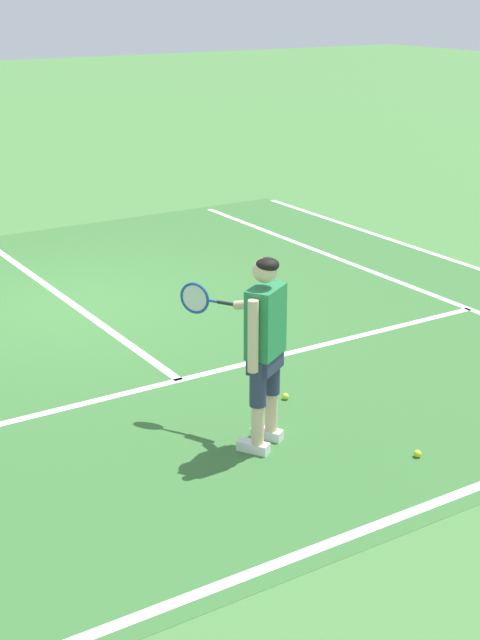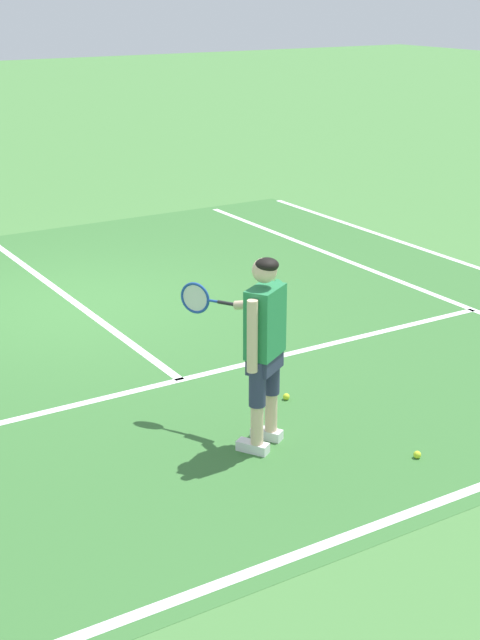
% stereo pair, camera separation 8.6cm
% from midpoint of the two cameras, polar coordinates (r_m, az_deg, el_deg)
% --- Properties ---
extents(ground_plane, '(80.00, 80.00, 0.00)m').
position_cam_midpoint_polar(ground_plane, '(11.77, -9.95, 1.00)').
color(ground_plane, '#477F3D').
extents(court_inner_surface, '(10.98, 9.94, 0.00)m').
position_cam_midpoint_polar(court_inner_surface, '(10.74, -7.59, -0.73)').
color(court_inner_surface, '#387033').
rests_on(court_inner_surface, ground).
extents(line_baseline, '(10.98, 0.10, 0.01)m').
position_cam_midpoint_polar(line_baseline, '(7.08, 8.96, -12.49)').
color(line_baseline, white).
rests_on(line_baseline, ground).
extents(line_service, '(8.23, 0.10, 0.01)m').
position_cam_midpoint_polar(line_service, '(9.38, -3.47, -3.74)').
color(line_service, white).
rests_on(line_service, ground).
extents(line_centre_service, '(0.10, 6.40, 0.01)m').
position_cam_midpoint_polar(line_centre_service, '(12.12, -10.66, 1.53)').
color(line_centre_service, white).
rests_on(line_centre_service, ground).
extents(line_singles_right, '(0.10, 9.54, 0.01)m').
position_cam_midpoint_polar(line_singles_right, '(12.86, 9.35, 2.69)').
color(line_singles_right, white).
rests_on(line_singles_right, ground).
extents(line_doubles_right, '(0.10, 9.54, 0.01)m').
position_cam_midpoint_polar(line_doubles_right, '(13.77, 13.72, 3.55)').
color(line_doubles_right, white).
rests_on(line_doubles_right, ground).
extents(tennis_player, '(0.55, 1.22, 1.71)m').
position_cam_midpoint_polar(tennis_player, '(7.70, 1.72, -1.25)').
color(tennis_player, white).
rests_on(tennis_player, ground).
extents(tennis_ball_near_feet, '(0.07, 0.07, 0.07)m').
position_cam_midpoint_polar(tennis_ball_near_feet, '(8.94, 3.18, -4.79)').
color(tennis_ball_near_feet, '#CCE02D').
rests_on(tennis_ball_near_feet, ground).
extents(tennis_ball_by_baseline, '(0.07, 0.07, 0.07)m').
position_cam_midpoint_polar(tennis_ball_by_baseline, '(8.03, 11.28, -8.23)').
color(tennis_ball_by_baseline, '#CCE02D').
rests_on(tennis_ball_by_baseline, ground).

